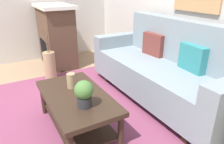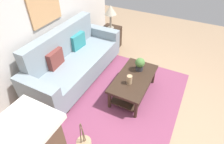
% 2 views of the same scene
% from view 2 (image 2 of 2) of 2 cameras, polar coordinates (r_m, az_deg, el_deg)
% --- Properties ---
extents(ground_plane, '(8.80, 8.80, 0.00)m').
position_cam_2_polar(ground_plane, '(3.41, 11.27, -12.06)').
color(ground_plane, '#9E7F60').
extents(wall_back, '(4.80, 0.10, 2.70)m').
position_cam_2_polar(wall_back, '(3.60, -22.65, 15.67)').
color(wall_back, silver).
rests_on(wall_back, ground_plane).
extents(area_rug, '(2.73, 1.94, 0.01)m').
position_cam_2_polar(area_rug, '(3.50, 3.43, -9.29)').
color(area_rug, '#843D5B').
rests_on(area_rug, ground_plane).
extents(couch, '(2.28, 0.84, 1.08)m').
position_cam_2_polar(couch, '(3.81, -11.66, 3.28)').
color(couch, gray).
rests_on(couch, ground_plane).
extents(throw_pillow_maroon, '(0.37, 0.15, 0.32)m').
position_cam_2_polar(throw_pillow_maroon, '(3.54, -17.20, 3.97)').
color(throw_pillow_maroon, brown).
rests_on(throw_pillow_maroon, couch).
extents(throw_pillow_teal, '(0.37, 0.15, 0.32)m').
position_cam_2_polar(throw_pillow_teal, '(3.98, -10.54, 9.37)').
color(throw_pillow_teal, teal).
rests_on(throw_pillow_teal, couch).
extents(coffee_table, '(1.10, 0.60, 0.43)m').
position_cam_2_polar(coffee_table, '(3.44, 6.65, -3.13)').
color(coffee_table, '#332319').
rests_on(coffee_table, ground_plane).
extents(tabletop_vase, '(0.09, 0.09, 0.17)m').
position_cam_2_polar(tabletop_vase, '(3.19, 5.40, -2.38)').
color(tabletop_vase, tan).
rests_on(tabletop_vase, coffee_table).
extents(potted_plant_tabletop, '(0.18, 0.18, 0.26)m').
position_cam_2_polar(potted_plant_tabletop, '(3.47, 8.62, 2.48)').
color(potted_plant_tabletop, '#2D2D33').
rests_on(potted_plant_tabletop, coffee_table).
extents(side_table, '(0.44, 0.44, 0.56)m').
position_cam_2_polar(side_table, '(4.87, -0.40, 10.51)').
color(side_table, '#332319').
rests_on(side_table, ground_plane).
extents(table_lamp, '(0.28, 0.28, 0.57)m').
position_cam_2_polar(table_lamp, '(4.57, -0.44, 18.39)').
color(table_lamp, gray).
rests_on(table_lamp, side_table).
extents(floor_vase_branch_a, '(0.03, 0.03, 0.36)m').
position_cam_2_polar(floor_vase_branch_a, '(2.36, -8.92, -17.98)').
color(floor_vase_branch_a, brown).
rests_on(floor_vase_branch_a, floor_vase).
extents(floor_vase_branch_b, '(0.04, 0.02, 0.36)m').
position_cam_2_polar(floor_vase_branch_b, '(2.35, -9.71, -18.34)').
color(floor_vase_branch_b, brown).
rests_on(floor_vase_branch_b, floor_vase).
extents(floor_vase_branch_c, '(0.04, 0.04, 0.36)m').
position_cam_2_polar(floor_vase_branch_c, '(2.34, -8.97, -18.69)').
color(floor_vase_branch_c, brown).
rests_on(floor_vase_branch_c, floor_vase).
extents(framed_painting, '(0.72, 0.03, 0.64)m').
position_cam_2_polar(framed_painting, '(3.63, -20.14, 18.66)').
color(framed_painting, tan).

